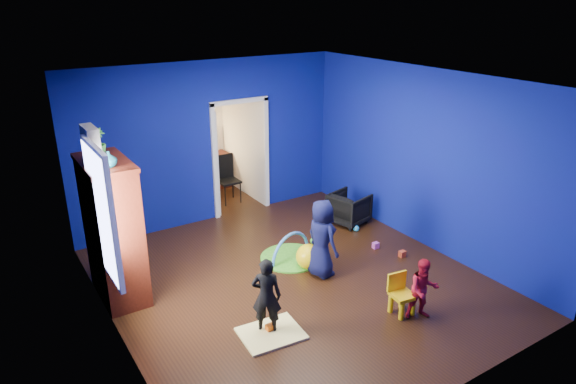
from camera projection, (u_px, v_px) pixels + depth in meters
floor at (294, 282)px, 7.50m from camera, size 5.00×5.50×0.01m
ceiling at (295, 82)px, 6.45m from camera, size 5.00×5.50×0.01m
wall_back at (210, 143)px, 9.13m from camera, size 5.00×0.02×2.90m
wall_front at (456, 276)px, 4.82m from camera, size 5.00×0.02×2.90m
wall_left at (108, 232)px, 5.71m from camera, size 0.02×5.50×2.90m
wall_right at (425, 159)px, 8.24m from camera, size 0.02×5.50×2.90m
alcove at (220, 138)px, 10.19m from camera, size 1.00×1.75×2.50m
armchair at (349, 208)px, 9.33m from camera, size 0.77×0.76×0.58m
child_black at (266, 296)px, 6.23m from camera, size 0.44×0.41×1.00m
child_navy at (322, 238)px, 7.49m from camera, size 0.41×0.60×1.19m
toddler_red at (423, 289)px, 6.53m from camera, size 0.50×0.46×0.83m
vase at (109, 159)px, 6.22m from camera, size 0.20×0.20×0.20m
potted_plant at (97, 142)px, 6.60m from camera, size 0.28×0.28×0.38m
tv_armoire at (113, 230)px, 6.85m from camera, size 0.58×1.14×1.96m
crt_tv at (116, 227)px, 6.85m from camera, size 0.46×0.70×0.54m
yellow_blanket at (271, 333)px, 6.33m from camera, size 0.80×0.67×0.03m
hopper_ball at (309, 257)px, 7.80m from camera, size 0.39×0.39×0.39m
kid_chair at (402, 297)px, 6.67m from camera, size 0.32×0.32×0.50m
play_mat at (291, 258)px, 8.15m from camera, size 0.97×0.97×0.03m
toy_arch at (291, 257)px, 8.15m from camera, size 0.85×0.27×0.86m
window_left at (100, 213)px, 5.96m from camera, size 0.03×0.95×1.55m
curtain at (102, 218)px, 6.56m from camera, size 0.14×0.42×2.40m
doorway at (241, 159)px, 9.58m from camera, size 1.16×0.10×2.10m
study_desk at (209, 171)px, 11.01m from camera, size 0.88×0.44×0.75m
desk_monitor at (205, 144)px, 10.90m from camera, size 0.40×0.05×0.32m
desk_lamp at (194, 148)px, 10.71m from camera, size 0.14×0.14×0.14m
folding_chair at (229, 180)px, 10.22m from camera, size 0.40×0.40×0.92m
book_shelf at (202, 94)px, 10.50m from camera, size 0.88×0.24×0.04m
toy_0 at (402, 254)px, 8.20m from camera, size 0.10×0.08×0.10m
toy_1 at (356, 228)px, 9.09m from camera, size 0.11×0.11×0.11m
toy_2 at (270, 328)px, 6.37m from camera, size 0.10×0.08×0.10m
toy_3 at (313, 241)px, 8.62m from camera, size 0.11×0.11×0.11m
toy_4 at (376, 245)px, 8.47m from camera, size 0.10×0.08×0.10m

